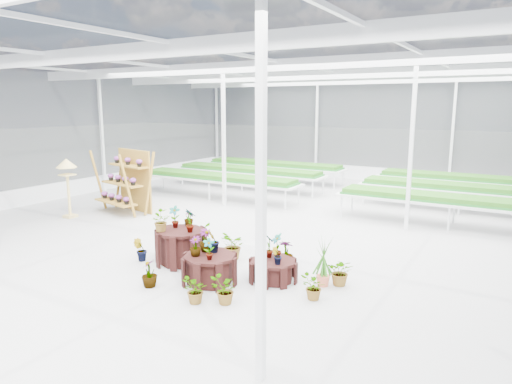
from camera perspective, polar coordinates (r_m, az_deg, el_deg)
The scene contains 10 objects.
ground_plane at distance 10.67m, azimuth -2.73°, elevation -7.57°, with size 24.00×24.00×0.00m, color gray.
greenhouse_shell at distance 10.19m, azimuth -2.85°, elevation 4.53°, with size 18.00×24.00×4.50m, color white, non-canonical shape.
steel_frame at distance 10.19m, azimuth -2.85°, elevation 4.53°, with size 18.00×24.00×4.50m, color silver, non-canonical shape.
nursery_benches at distance 16.88m, azimuth 10.72°, elevation 0.57°, with size 16.00×7.00×0.84m, color silver, non-canonical shape.
plinth_tall at distance 10.01m, azimuth -9.37°, elevation -6.74°, with size 1.08×1.08×0.74m, color black.
plinth_mid at distance 8.89m, azimuth -5.81°, elevation -9.56°, with size 1.04×1.04×0.55m, color black.
plinth_low at distance 8.97m, azimuth 2.14°, elevation -9.79°, with size 0.92×0.92×0.41m, color black.
shelf_rack at distance 14.96m, azimuth -16.26°, elevation 1.24°, with size 1.87×0.99×1.98m, color olive, non-canonical shape.
bird_table at distance 14.84m, azimuth -22.42°, elevation 0.44°, with size 0.43×0.43×1.81m, color #DAC06B, non-canonical shape.
nursery_plants at distance 9.39m, azimuth -3.39°, elevation -7.38°, with size 4.71×3.05×1.25m.
Camera 1 is at (5.56, -8.47, 3.35)m, focal length 32.00 mm.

